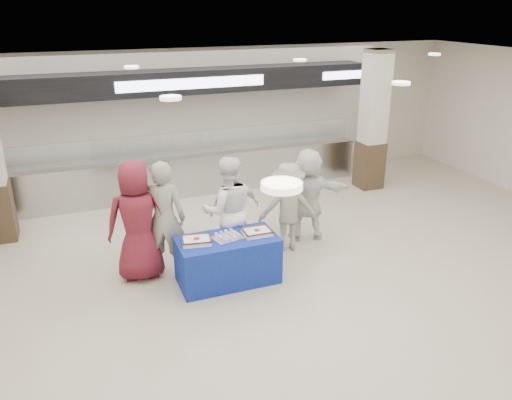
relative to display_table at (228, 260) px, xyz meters
name	(u,v)px	position (x,y,z in m)	size (l,w,h in m)	color
ground	(289,315)	(0.51, -1.21, -0.38)	(14.00, 14.00, 0.00)	#BDB6A1
serving_line	(192,143)	(0.52, 4.18, 0.78)	(8.70, 0.85, 2.80)	#B3B5BA
column_right	(373,124)	(4.51, 2.99, 1.15)	(0.55, 0.55, 3.20)	#372619
display_table	(228,260)	(0.00, 0.00, 0.00)	(1.55, 0.78, 0.75)	#163099
sheet_cake_left	(197,240)	(-0.48, 0.02, 0.42)	(0.48, 0.40, 0.09)	white
sheet_cake_right	(257,232)	(0.48, -0.03, 0.42)	(0.43, 0.34, 0.09)	white
cupcake_tray	(228,236)	(0.01, 0.00, 0.41)	(0.50, 0.42, 0.07)	silver
civilian_maroon	(138,221)	(-1.25, 0.64, 0.60)	(0.96, 0.62, 1.96)	maroon
soldier_a	(164,218)	(-0.84, 0.64, 0.58)	(0.70, 0.46, 1.91)	gray
chef_tall	(228,210)	(0.23, 0.66, 0.55)	(0.90, 0.70, 1.86)	white
chef_short	(235,209)	(0.46, 0.99, 0.42)	(0.93, 0.39, 1.59)	white
soldier_b	(288,207)	(1.35, 0.71, 0.43)	(1.04, 0.60, 1.60)	gray
civilian_white	(307,194)	(1.86, 0.98, 0.49)	(1.61, 0.51, 1.74)	white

